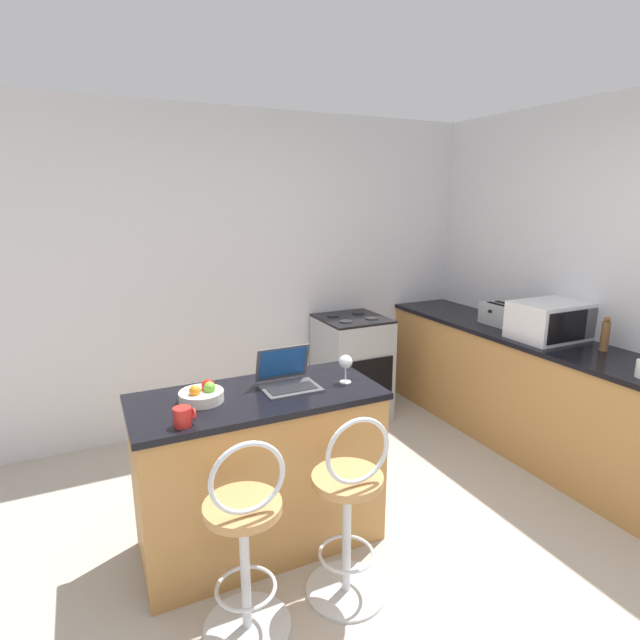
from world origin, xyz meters
TOP-DOWN VIEW (x-y plane):
  - ground_plane at (0.00, 0.00)m, footprint 20.00×20.00m
  - wall_back at (0.00, 2.46)m, footprint 12.00×0.06m
  - breakfast_bar at (-0.40, 0.82)m, footprint 1.32×0.60m
  - counter_right at (1.85, 0.97)m, footprint 0.60×2.96m
  - bar_stool_near at (-0.65, 0.26)m, footprint 0.40×0.40m
  - bar_stool_far at (-0.14, 0.26)m, footprint 0.40×0.40m
  - laptop at (-0.21, 0.86)m, footprint 0.31×0.26m
  - microwave at (1.89, 0.92)m, footprint 0.53×0.38m
  - toaster at (1.88, 1.39)m, footprint 0.23×0.28m
  - stove_range at (0.91, 2.12)m, footprint 0.56×0.58m
  - pepper_mill at (1.98, 0.54)m, footprint 0.06×0.06m
  - mug_red at (-0.82, 0.60)m, footprint 0.10×0.08m
  - wine_glass_short at (0.11, 0.77)m, footprint 0.08×0.08m
  - fruit_bowl at (-0.68, 0.85)m, footprint 0.23×0.23m

SIDE VIEW (x-z plane):
  - ground_plane at x=0.00m, z-range 0.00..0.00m
  - stove_range at x=0.91m, z-range 0.00..0.90m
  - counter_right at x=1.85m, z-range 0.00..0.90m
  - breakfast_bar at x=-0.40m, z-range 0.00..0.90m
  - bar_stool_near at x=-0.65m, z-range -0.04..0.94m
  - bar_stool_far at x=-0.14m, z-range -0.04..0.94m
  - fruit_bowl at x=-0.68m, z-range 0.88..0.99m
  - mug_red at x=-0.82m, z-range 0.90..0.99m
  - laptop at x=-0.21m, z-range 0.85..1.06m
  - toaster at x=1.88m, z-range 0.90..1.07m
  - pepper_mill at x=1.98m, z-range 0.89..1.13m
  - wine_glass_short at x=0.11m, z-range 0.94..1.10m
  - microwave at x=1.89m, z-range 0.90..1.17m
  - wall_back at x=0.00m, z-range 0.00..2.60m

